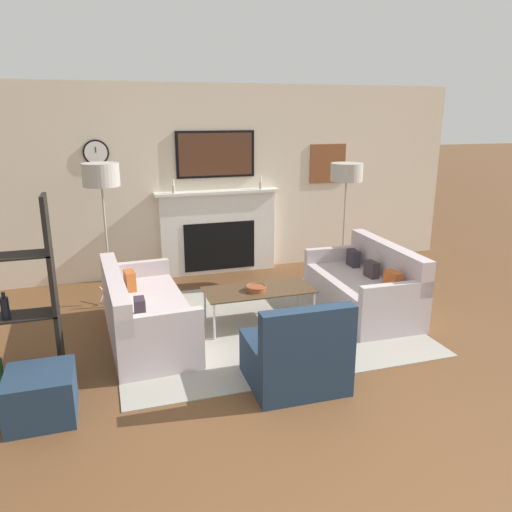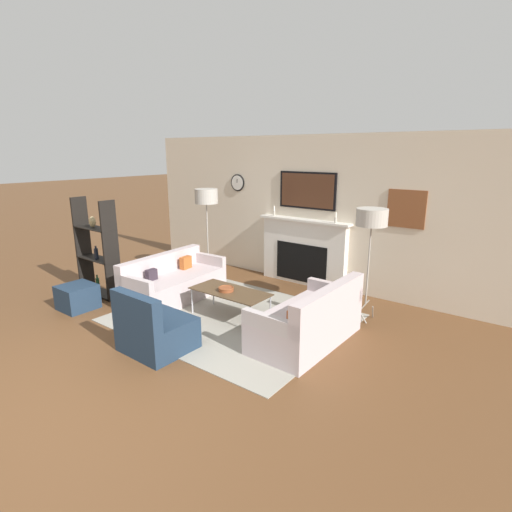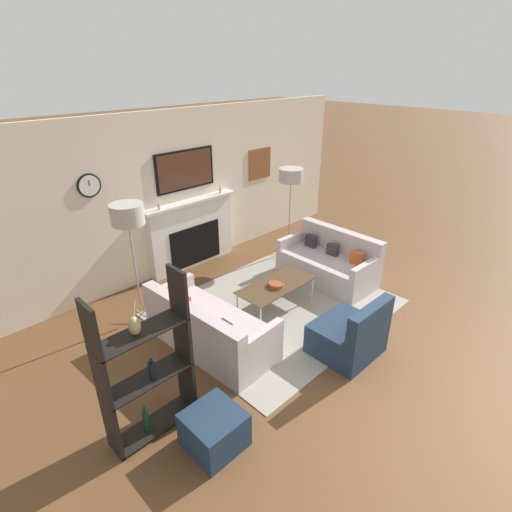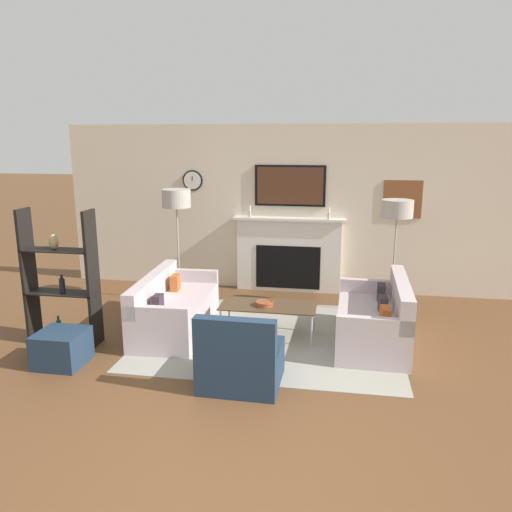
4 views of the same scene
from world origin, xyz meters
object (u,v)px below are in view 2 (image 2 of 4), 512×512
at_px(coffee_table, 230,292).
at_px(ottoman, 77,297).
at_px(floor_lamp_right, 372,219).
at_px(shelf_unit, 97,250).
at_px(floor_lamp_left, 206,197).
at_px(decorative_bowl, 226,289).
at_px(couch_left, 173,284).
at_px(armchair, 155,330).
at_px(couch_right, 309,322).

relative_size(coffee_table, ottoman, 2.38).
height_order(floor_lamp_right, shelf_unit, shelf_unit).
bearing_deg(floor_lamp_left, decorative_bowl, -38.41).
bearing_deg(decorative_bowl, floor_lamp_left, 141.59).
xyz_separation_m(couch_left, floor_lamp_left, (-0.30, 1.16, 1.31)).
bearing_deg(ottoman, armchair, -4.05).
bearing_deg(couch_right, armchair, -136.61).
bearing_deg(couch_left, ottoman, -126.89).
xyz_separation_m(coffee_table, shelf_unit, (-2.46, -0.60, 0.39)).
relative_size(couch_right, shelf_unit, 0.97).
xyz_separation_m(floor_lamp_left, ottoman, (-0.59, -2.35, -1.39)).
relative_size(couch_left, coffee_table, 1.48).
distance_m(couch_right, coffee_table, 1.33).
distance_m(coffee_table, floor_lamp_left, 2.28).
height_order(decorative_bowl, floor_lamp_right, floor_lamp_right).
bearing_deg(floor_lamp_left, floor_lamp_right, -0.00).
bearing_deg(ottoman, shelf_unit, 117.29).
distance_m(coffee_table, floor_lamp_right, 2.28).
distance_m(floor_lamp_right, shelf_unit, 4.50).
xyz_separation_m(floor_lamp_right, shelf_unit, (-4.08, -1.76, -0.72)).
xyz_separation_m(decorative_bowl, shelf_unit, (-2.41, -0.56, 0.33)).
bearing_deg(couch_right, shelf_unit, -170.90).
bearing_deg(decorative_bowl, shelf_unit, -166.93).
xyz_separation_m(armchair, shelf_unit, (-2.37, 0.73, 0.52)).
bearing_deg(coffee_table, ottoman, -151.23).
height_order(couch_right, ottoman, couch_right).
bearing_deg(couch_right, ottoman, -161.09).
relative_size(floor_lamp_left, ottoman, 3.44).
bearing_deg(floor_lamp_left, shelf_unit, -116.99).
bearing_deg(coffee_table, decorative_bowl, -141.31).
relative_size(couch_left, armchair, 2.21).
distance_m(decorative_bowl, floor_lamp_right, 2.31).
bearing_deg(floor_lamp_left, couch_right, -21.79).
bearing_deg(couch_left, coffee_table, -0.50).
xyz_separation_m(couch_right, shelf_unit, (-3.79, -0.61, 0.50)).
bearing_deg(couch_right, coffee_table, -179.53).
height_order(couch_right, shelf_unit, shelf_unit).
distance_m(couch_left, armchair, 1.78).
relative_size(floor_lamp_right, ottoman, 3.26).
xyz_separation_m(floor_lamp_left, shelf_unit, (-0.90, -1.76, -0.80)).
height_order(armchair, decorative_bowl, armchair).
bearing_deg(couch_right, floor_lamp_right, 75.85).
bearing_deg(shelf_unit, coffee_table, 13.62).
bearing_deg(couch_left, floor_lamp_right, 21.86).
distance_m(armchair, decorative_bowl, 1.31).
relative_size(decorative_bowl, shelf_unit, 0.14).
bearing_deg(couch_left, decorative_bowl, -2.20).
bearing_deg(floor_lamp_right, couch_right, -104.15).
bearing_deg(shelf_unit, floor_lamp_left, 63.01).
relative_size(floor_lamp_right, shelf_unit, 1.00).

